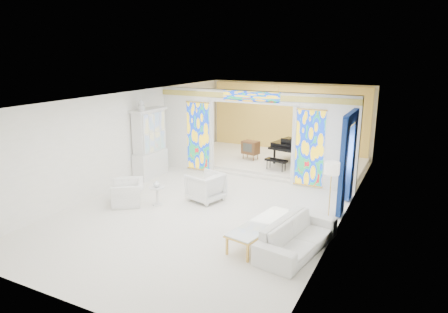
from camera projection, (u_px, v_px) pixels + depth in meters
The scene contains 24 objects.
floor at pixel (225, 196), 12.13m from camera, with size 12.00×12.00×0.00m, color white.
ceiling at pixel (225, 97), 11.36m from camera, with size 7.00×12.00×0.02m, color white.
wall_back at pixel (288, 118), 16.92m from camera, with size 7.00×0.02×3.00m, color white.
wall_front at pixel (63, 224), 6.56m from camera, with size 7.00×0.02×3.00m, color white.
wall_left at pixel (131, 137), 13.27m from camera, with size 0.02×12.00×3.00m, color white.
wall_right at pixel (347, 162), 10.22m from camera, with size 0.02×12.00×3.00m, color white.
partition_wall at pixel (252, 131), 13.43m from camera, with size 7.00×0.22×3.00m.
stained_glass_left at pixel (198, 136), 14.31m from camera, with size 0.90×0.04×2.40m, color gold.
stained_glass_right at pixel (310, 148), 12.54m from camera, with size 0.90×0.04×2.40m, color gold.
stained_glass_transom at pixel (251, 97), 13.04m from camera, with size 2.00×0.04×0.34m, color gold.
alcove_platform at pixel (272, 161), 15.64m from camera, with size 6.80×3.80×0.18m, color white.
gold_curtain_back at pixel (288, 119), 16.82m from camera, with size 6.70×0.10×2.90m, color #E1B44E.
chandelier at pixel (278, 99), 14.84m from camera, with size 0.48×0.48×0.30m, color gold.
blue_drapes at pixel (348, 153), 10.85m from camera, with size 0.14×1.85×2.65m.
china_cabinet at pixel (150, 144), 13.74m from camera, with size 0.56×1.46×2.72m.
armchair_left at pixel (128, 193), 11.44m from camera, with size 1.02×0.89×0.66m, color white.
armchair_right at pixel (206, 187), 11.66m from camera, with size 0.89×0.92×0.84m, color white.
sofa at pixel (298, 236), 8.71m from camera, with size 2.34×0.91×0.68m, color white.
side_table at pixel (157, 193), 11.33m from camera, with size 0.45×0.45×0.54m.
vase at pixel (157, 183), 11.25m from camera, with size 0.19×0.19×0.20m, color silver.
coffee_table at pixel (262, 224), 9.11m from camera, with size 1.03×2.20×0.47m.
floor_lamp at pixel (332, 171), 10.05m from camera, with size 0.39×0.39×1.56m.
grand_piano at pixel (298, 145), 14.99m from camera, with size 1.81×2.52×0.97m.
tv_console at pixel (251, 148), 15.45m from camera, with size 0.69×0.53×0.72m.
Camera 1 is at (5.10, -10.22, 4.25)m, focal length 32.00 mm.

